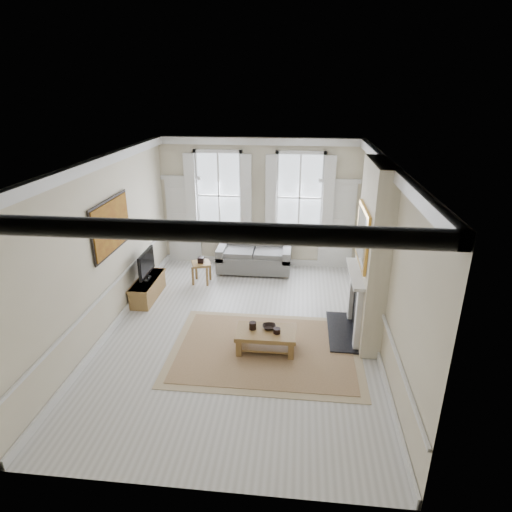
# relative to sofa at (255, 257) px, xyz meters

# --- Properties ---
(floor) EXTENTS (7.20, 7.20, 0.00)m
(floor) POSITION_rel_sofa_xyz_m (0.07, -3.11, -0.36)
(floor) COLOR #B7B5AD
(floor) RESTS_ON ground
(ceiling) EXTENTS (7.20, 7.20, 0.00)m
(ceiling) POSITION_rel_sofa_xyz_m (0.07, -3.11, 3.04)
(ceiling) COLOR white
(ceiling) RESTS_ON back_wall
(back_wall) EXTENTS (5.20, 0.00, 5.20)m
(back_wall) POSITION_rel_sofa_xyz_m (0.07, 0.49, 1.34)
(back_wall) COLOR beige
(back_wall) RESTS_ON floor
(left_wall) EXTENTS (0.00, 7.20, 7.20)m
(left_wall) POSITION_rel_sofa_xyz_m (-2.53, -3.11, 1.34)
(left_wall) COLOR beige
(left_wall) RESTS_ON floor
(right_wall) EXTENTS (0.00, 7.20, 7.20)m
(right_wall) POSITION_rel_sofa_xyz_m (2.67, -3.11, 1.34)
(right_wall) COLOR beige
(right_wall) RESTS_ON floor
(window_left) EXTENTS (1.26, 0.20, 2.20)m
(window_left) POSITION_rel_sofa_xyz_m (-0.98, 0.44, 1.54)
(window_left) COLOR #B2BCC6
(window_left) RESTS_ON back_wall
(window_right) EXTENTS (1.26, 0.20, 2.20)m
(window_right) POSITION_rel_sofa_xyz_m (1.12, 0.44, 1.54)
(window_right) COLOR #B2BCC6
(window_right) RESTS_ON back_wall
(door_left) EXTENTS (0.90, 0.08, 2.30)m
(door_left) POSITION_rel_sofa_xyz_m (-1.98, 0.45, 0.79)
(door_left) COLOR silver
(door_left) RESTS_ON floor
(door_right) EXTENTS (0.90, 0.08, 2.30)m
(door_right) POSITION_rel_sofa_xyz_m (2.12, 0.45, 0.79)
(door_right) COLOR silver
(door_right) RESTS_ON floor
(painting) EXTENTS (0.05, 1.66, 1.06)m
(painting) POSITION_rel_sofa_xyz_m (-2.49, -2.81, 1.69)
(painting) COLOR #A16E1B
(painting) RESTS_ON left_wall
(chimney_breast) EXTENTS (0.35, 1.70, 3.38)m
(chimney_breast) POSITION_rel_sofa_xyz_m (2.49, -2.91, 1.34)
(chimney_breast) COLOR beige
(chimney_breast) RESTS_ON floor
(hearth) EXTENTS (0.55, 1.50, 0.05)m
(hearth) POSITION_rel_sofa_xyz_m (2.07, -2.91, -0.34)
(hearth) COLOR black
(hearth) RESTS_ON floor
(fireplace) EXTENTS (0.21, 1.45, 1.33)m
(fireplace) POSITION_rel_sofa_xyz_m (2.27, -2.91, 0.37)
(fireplace) COLOR silver
(fireplace) RESTS_ON floor
(mirror) EXTENTS (0.06, 1.26, 1.06)m
(mirror) POSITION_rel_sofa_xyz_m (2.28, -2.91, 1.69)
(mirror) COLOR gold
(mirror) RESTS_ON chimney_breast
(sofa) EXTENTS (1.90, 0.92, 0.87)m
(sofa) POSITION_rel_sofa_xyz_m (0.00, 0.00, 0.00)
(sofa) COLOR #585856
(sofa) RESTS_ON floor
(side_table) EXTENTS (0.56, 0.56, 0.53)m
(side_table) POSITION_rel_sofa_xyz_m (-1.23, -0.89, 0.06)
(side_table) COLOR brown
(side_table) RESTS_ON floor
(rug) EXTENTS (3.50, 2.60, 0.02)m
(rug) POSITION_rel_sofa_xyz_m (0.61, -3.67, -0.35)
(rug) COLOR #8F6D49
(rug) RESTS_ON floor
(coffee_table) EXTENTS (1.10, 0.64, 0.41)m
(coffee_table) POSITION_rel_sofa_xyz_m (0.61, -3.67, -0.03)
(coffee_table) COLOR brown
(coffee_table) RESTS_ON rug
(ceramic_pot_a) EXTENTS (0.13, 0.13, 0.13)m
(ceramic_pot_a) POSITION_rel_sofa_xyz_m (0.36, -3.62, 0.12)
(ceramic_pot_a) COLOR black
(ceramic_pot_a) RESTS_ON coffee_table
(ceramic_pot_b) EXTENTS (0.13, 0.13, 0.09)m
(ceramic_pot_b) POSITION_rel_sofa_xyz_m (0.81, -3.72, 0.10)
(ceramic_pot_b) COLOR black
(ceramic_pot_b) RESTS_ON coffee_table
(bowl) EXTENTS (0.28, 0.28, 0.06)m
(bowl) POSITION_rel_sofa_xyz_m (0.66, -3.57, 0.08)
(bowl) COLOR black
(bowl) RESTS_ON coffee_table
(tv_stand) EXTENTS (0.42, 1.30, 0.47)m
(tv_stand) POSITION_rel_sofa_xyz_m (-2.27, -1.84, -0.13)
(tv_stand) COLOR brown
(tv_stand) RESTS_ON floor
(tv) EXTENTS (0.08, 0.90, 0.68)m
(tv) POSITION_rel_sofa_xyz_m (-2.25, -1.84, 0.50)
(tv) COLOR black
(tv) RESTS_ON tv_stand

